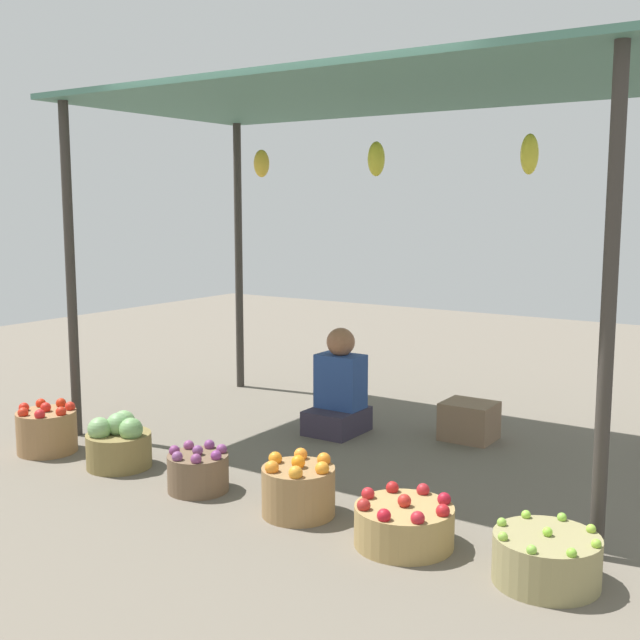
% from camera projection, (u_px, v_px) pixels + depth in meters
% --- Properties ---
extents(ground_plane, '(14.00, 14.00, 0.00)m').
position_uv_depth(ground_plane, '(361.00, 444.00, 5.61)').
color(ground_plane, '#6B6255').
extents(market_stall_structure, '(4.03, 2.19, 2.43)m').
position_uv_depth(market_stall_structure, '(364.00, 116.00, 5.30)').
color(market_stall_structure, '#38332D').
rests_on(market_stall_structure, ground).
extents(vendor_person, '(0.36, 0.44, 0.78)m').
position_uv_depth(vendor_person, '(339.00, 392.00, 5.89)').
color(vendor_person, '#352F41').
rests_on(vendor_person, ground).
extents(basket_red_tomatoes, '(0.40, 0.40, 0.35)m').
position_uv_depth(basket_red_tomatoes, '(47.00, 430.00, 5.43)').
color(basket_red_tomatoes, '#966E47').
rests_on(basket_red_tomatoes, ground).
extents(basket_cabbages, '(0.41, 0.41, 0.36)m').
position_uv_depth(basket_cabbages, '(119.00, 444.00, 5.11)').
color(basket_cabbages, olive).
rests_on(basket_cabbages, ground).
extents(basket_purple_onions, '(0.36, 0.36, 0.27)m').
position_uv_depth(basket_purple_onions, '(198.00, 471.00, 4.69)').
color(basket_purple_onions, brown).
rests_on(basket_purple_onions, ground).
extents(basket_oranges, '(0.40, 0.40, 0.33)m').
position_uv_depth(basket_oranges, '(298.00, 489.00, 4.32)').
color(basket_oranges, '#977348').
rests_on(basket_oranges, ground).
extents(basket_red_apples, '(0.50, 0.50, 0.26)m').
position_uv_depth(basket_red_apples, '(404.00, 524.00, 3.94)').
color(basket_red_apples, '#A58750').
rests_on(basket_red_apples, ground).
extents(basket_limes, '(0.48, 0.48, 0.26)m').
position_uv_depth(basket_limes, '(546.00, 559.00, 3.54)').
color(basket_limes, '#938859').
rests_on(basket_limes, ground).
extents(wooden_crate_near_vendor, '(0.36, 0.32, 0.27)m').
position_uv_depth(wooden_crate_near_vendor, '(469.00, 421.00, 5.72)').
color(wooden_crate_near_vendor, '#84684F').
rests_on(wooden_crate_near_vendor, ground).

